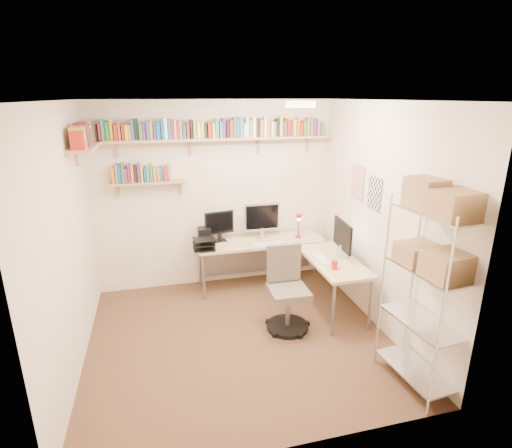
{
  "coord_description": "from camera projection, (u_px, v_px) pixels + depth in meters",
  "views": [
    {
      "loc": [
        -0.76,
        -3.72,
        2.54
      ],
      "look_at": [
        0.33,
        0.55,
        1.12
      ],
      "focal_mm": 28.0,
      "sensor_mm": 36.0,
      "label": 1
    }
  ],
  "objects": [
    {
      "name": "corner_desk",
      "position": [
        270.0,
        246.0,
        5.22
      ],
      "size": [
        1.87,
        1.7,
        1.16
      ],
      "color": "tan",
      "rests_on": "ground"
    },
    {
      "name": "ground",
      "position": [
        239.0,
        338.0,
        4.39
      ],
      "size": [
        3.2,
        3.2,
        0.0
      ],
      "primitive_type": "plane",
      "color": "#4F3A22",
      "rests_on": "ground"
    },
    {
      "name": "wall_shelves",
      "position": [
        181.0,
        140.0,
        4.87
      ],
      "size": [
        3.12,
        1.09,
        0.8
      ],
      "color": "tan",
      "rests_on": "ground"
    },
    {
      "name": "room_shell",
      "position": [
        238.0,
        202.0,
        3.92
      ],
      "size": [
        3.24,
        3.04,
        2.52
      ],
      "color": "beige",
      "rests_on": "ground"
    },
    {
      "name": "wire_rack",
      "position": [
        434.0,
        246.0,
        3.29
      ],
      "size": [
        0.43,
        0.78,
        1.9
      ],
      "rotation": [
        0.0,
        0.0,
        0.09
      ],
      "color": "silver",
      "rests_on": "ground"
    },
    {
      "name": "office_chair",
      "position": [
        287.0,
        294.0,
        4.5
      ],
      "size": [
        0.5,
        0.51,
        0.96
      ],
      "rotation": [
        0.0,
        0.0,
        -0.02
      ],
      "color": "black",
      "rests_on": "ground"
    }
  ]
}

